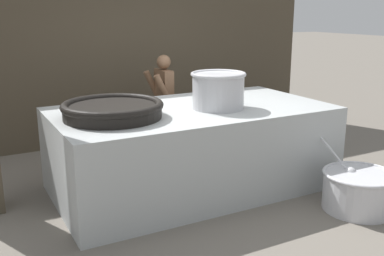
{
  "coord_description": "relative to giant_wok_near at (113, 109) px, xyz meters",
  "views": [
    {
      "loc": [
        -2.45,
        -4.56,
        2.11
      ],
      "look_at": [
        0.0,
        0.0,
        0.75
      ],
      "focal_mm": 42.0,
      "sensor_mm": 36.0,
      "label": 1
    }
  ],
  "objects": [
    {
      "name": "hearth_platform",
      "position": [
        0.99,
        0.07,
        -0.59
      ],
      "size": [
        3.23,
        1.75,
        1.0
      ],
      "color": "#B2B7B7",
      "rests_on": "ground_plane"
    },
    {
      "name": "ground_plane",
      "position": [
        0.99,
        0.07,
        -1.09
      ],
      "size": [
        60.0,
        60.0,
        0.0
      ],
      "primitive_type": "plane",
      "color": "slate"
    },
    {
      "name": "giant_wok_near",
      "position": [
        0.0,
        0.0,
        0.0
      ],
      "size": [
        1.08,
        1.08,
        0.18
      ],
      "color": "black",
      "rests_on": "hearth_platform"
    },
    {
      "name": "prep_bowl_vegetables",
      "position": [
        2.28,
        -1.36,
        -0.86
      ],
      "size": [
        0.79,
        1.03,
        0.74
      ],
      "color": "silver",
      "rests_on": "ground_plane"
    },
    {
      "name": "stock_pot",
      "position": [
        1.24,
        -0.11,
        0.13
      ],
      "size": [
        0.64,
        0.64,
        0.42
      ],
      "color": "#B7B7BC",
      "rests_on": "hearth_platform"
    },
    {
      "name": "cook",
      "position": [
        1.26,
        1.45,
        -0.29
      ],
      "size": [
        0.36,
        0.55,
        1.49
      ],
      "rotation": [
        0.0,
        0.0,
        3.08
      ],
      "color": "brown",
      "rests_on": "ground_plane"
    },
    {
      "name": "back_wall",
      "position": [
        0.99,
        2.57,
        0.55
      ],
      "size": [
        7.05,
        0.24,
        3.28
      ],
      "primitive_type": "cube",
      "color": "#4C4233",
      "rests_on": "ground_plane"
    }
  ]
}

